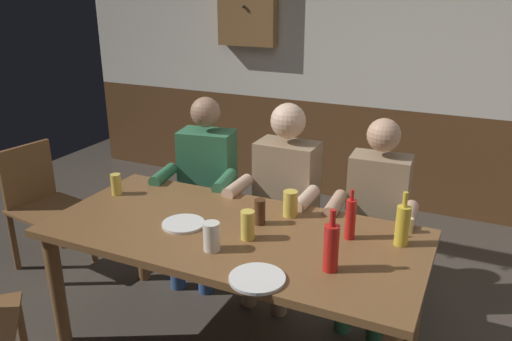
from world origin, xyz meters
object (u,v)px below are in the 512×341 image
object	(u,v)px
person_0	(204,181)
person_1	(283,192)
person_2	(375,214)
pint_glass_2	(212,236)
pint_glass_3	(260,212)
bottle_0	(350,218)
table_candle	(410,225)
plate_1	(257,278)
pint_glass_0	(116,184)
wall_dart_cabinet	(247,6)
bottle_1	(331,247)
bottle_2	(403,225)
dining_table	(233,246)
pint_glass_1	(290,204)
plate_0	(183,224)
pint_glass_4	(248,225)
chair_empty_near_right	(41,203)

from	to	relation	value
person_0	person_1	xyz separation A→B (m)	(0.58, 0.01, 0.02)
person_2	pint_glass_2	bearing A→B (deg)	54.20
pint_glass_2	pint_glass_3	distance (m)	0.37
pint_glass_3	bottle_0	bearing A→B (deg)	4.90
table_candle	plate_1	distance (m)	0.90
bottle_0	plate_1	bearing A→B (deg)	-115.24
pint_glass_0	wall_dart_cabinet	bearing A→B (deg)	93.99
bottle_1	pint_glass_2	world-z (taller)	bottle_1
bottle_2	pint_glass_0	size ratio (longest dim) A/B	2.16
bottle_0	bottle_1	size ratio (longest dim) A/B	0.90
plate_1	bottle_1	xyz separation A→B (m)	(0.26, 0.21, 0.11)
dining_table	bottle_2	xyz separation A→B (m)	(0.82, 0.21, 0.20)
pint_glass_0	pint_glass_3	xyz separation A→B (m)	(0.95, -0.00, 0.01)
pint_glass_2	pint_glass_1	bearing A→B (deg)	68.78
person_1	person_2	distance (m)	0.59
plate_1	bottle_0	distance (m)	0.61
pint_glass_0	plate_0	bearing A→B (deg)	-17.76
bottle_0	pint_glass_2	distance (m)	0.69
pint_glass_1	pint_glass_4	xyz separation A→B (m)	(-0.09, -0.34, 0.00)
bottle_1	pint_glass_3	distance (m)	0.56
person_0	bottle_1	bearing A→B (deg)	134.06
bottle_0	pint_glass_3	size ratio (longest dim) A/B	1.90
plate_1	wall_dart_cabinet	world-z (taller)	wall_dart_cabinet
chair_empty_near_right	bottle_0	xyz separation A→B (m)	(2.24, -0.10, 0.37)
person_1	plate_0	size ratio (longest dim) A/B	5.52
pint_glass_4	plate_1	bearing A→B (deg)	-58.10
table_candle	plate_0	distance (m)	1.17
table_candle	wall_dart_cabinet	size ratio (longest dim) A/B	0.11
plate_0	bottle_1	distance (m)	0.85
person_2	pint_glass_1	xyz separation A→B (m)	(-0.39, -0.39, 0.15)
plate_0	bottle_2	bearing A→B (deg)	14.02
chair_empty_near_right	bottle_2	bearing A→B (deg)	97.72
person_2	plate_0	world-z (taller)	person_2
person_0	bottle_2	world-z (taller)	person_0
dining_table	person_0	bearing A→B (deg)	130.25
person_1	pint_glass_4	distance (m)	0.76
table_candle	pint_glass_2	world-z (taller)	pint_glass_2
person_0	pint_glass_0	distance (m)	0.63
pint_glass_4	pint_glass_0	bearing A→B (deg)	169.25
bottle_2	dining_table	bearing A→B (deg)	-165.60
person_2	pint_glass_1	world-z (taller)	person_2
dining_table	table_candle	world-z (taller)	table_candle
chair_empty_near_right	bottle_1	world-z (taller)	bottle_1
table_candle	plate_0	size ratio (longest dim) A/B	0.35
person_2	pint_glass_3	bearing A→B (deg)	45.05
pint_glass_2	pint_glass_4	bearing A→B (deg)	58.58
table_candle	plate_1	xyz separation A→B (m)	(-0.52, -0.74, -0.03)
chair_empty_near_right	person_1	bearing A→B (deg)	113.21
pint_glass_0	pint_glass_2	size ratio (longest dim) A/B	0.90
pint_glass_0	pint_glass_1	size ratio (longest dim) A/B	0.89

